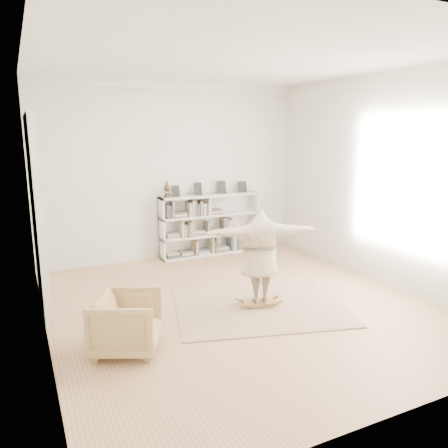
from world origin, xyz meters
name	(u,v)px	position (x,y,z in m)	size (l,w,h in m)	color
floor	(240,305)	(0.00, 0.00, 0.00)	(6.00, 6.00, 0.00)	#AB7B58
room_shell	(172,85)	(0.00, 2.94, 3.51)	(6.00, 6.00, 6.00)	silver
doors	(37,215)	(-2.70, 1.30, 1.40)	(0.09, 1.78, 2.92)	white
bookshelf	(210,225)	(0.74, 2.82, 0.64)	(2.20, 0.35, 1.64)	silver
armchair	(127,323)	(-1.89, -0.67, 0.36)	(0.76, 0.78, 0.71)	tan
rug	(259,306)	(0.23, -0.18, 0.01)	(2.50, 2.00, 0.02)	tan
rocker_board	(259,302)	(0.23, -0.18, 0.06)	(0.53, 0.40, 0.10)	brown
person	(260,254)	(0.23, -0.18, 0.83)	(1.74, 0.47, 1.41)	#C8B296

